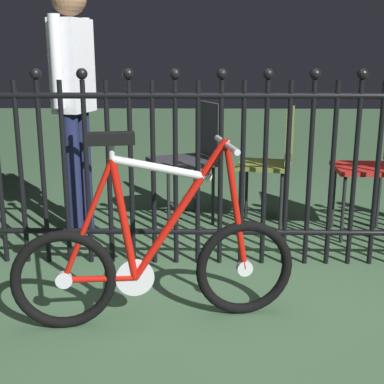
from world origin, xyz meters
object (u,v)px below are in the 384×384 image
chair_olive (275,156)px  chair_red (378,158)px  chair_charcoal (193,150)px  person_visitor (74,87)px  bicycle (156,260)px

chair_olive → chair_red: bearing=-14.7°
chair_charcoal → chair_red: 1.30m
person_visitor → chair_red: bearing=-1.4°
bicycle → person_visitor: size_ratio=0.77×
chair_red → chair_olive: chair_red is taller
chair_charcoal → person_visitor: bearing=-159.4°
bicycle → chair_charcoal: size_ratio=1.47×
bicycle → chair_red: size_ratio=1.44×
bicycle → chair_charcoal: bicycle is taller
bicycle → chair_red: (1.40, 1.23, 0.25)m
bicycle → chair_charcoal: bearing=84.7°
chair_charcoal → chair_olive: chair_charcoal is taller
chair_red → chair_olive: 0.69m
chair_charcoal → chair_olive: 0.61m
bicycle → chair_red: chair_red is taller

